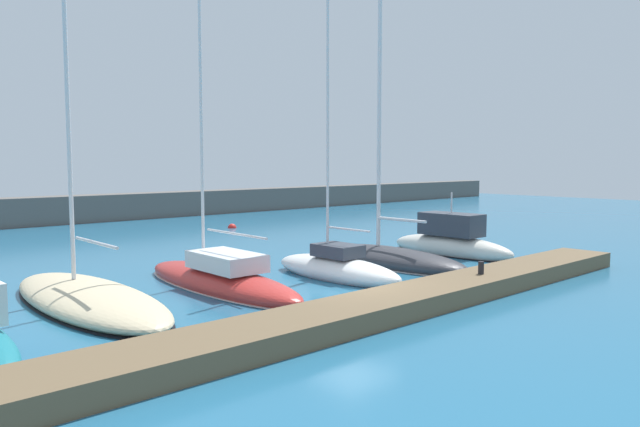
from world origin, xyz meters
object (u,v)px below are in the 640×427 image
sailboat_sand_second (88,297)px  sailboat_red_third (220,278)px  sailboat_charcoal_fifth (389,257)px  motorboat_ivory_sixth (450,243)px  sailboat_white_fourth (337,267)px  mooring_buoy_red (232,228)px  dock_bollard (481,268)px

sailboat_sand_second → sailboat_red_third: size_ratio=0.99×
sailboat_sand_second → sailboat_charcoal_fifth: (12.61, -1.45, 0.07)m
sailboat_charcoal_fifth → motorboat_ivory_sixth: size_ratio=2.14×
sailboat_white_fourth → sailboat_charcoal_fifth: 3.86m
sailboat_charcoal_fifth → mooring_buoy_red: (3.16, 16.68, -0.34)m
sailboat_sand_second → sailboat_white_fourth: (8.80, -2.07, 0.15)m
mooring_buoy_red → dock_bollard: size_ratio=1.32×
sailboat_sand_second → sailboat_white_fourth: 9.04m
sailboat_sand_second → mooring_buoy_red: (15.77, 15.24, -0.27)m
dock_bollard → sailboat_white_fourth: bearing=112.2°
sailboat_red_third → sailboat_sand_second: bearing=83.5°
sailboat_red_third → motorboat_ivory_sixth: (12.42, -1.00, 0.23)m
sailboat_charcoal_fifth → sailboat_white_fourth: bearing=100.1°
sailboat_red_third → sailboat_white_fourth: sailboat_red_third is taller
sailboat_white_fourth → sailboat_charcoal_fifth: sailboat_charcoal_fifth is taller
sailboat_sand_second → motorboat_ivory_sixth: 16.99m
sailboat_red_third → motorboat_ivory_sixth: sailboat_red_third is taller
sailboat_white_fourth → motorboat_ivory_sixth: 8.13m
sailboat_white_fourth → motorboat_ivory_sixth: sailboat_white_fourth is taller
sailboat_red_third → mooring_buoy_red: sailboat_red_third is taller
sailboat_red_third → sailboat_white_fourth: size_ratio=1.37×
dock_bollard → mooring_buoy_red: bearing=77.6°
sailboat_sand_second → sailboat_white_fourth: size_ratio=1.35×
sailboat_sand_second → dock_bollard: (10.86, -7.12, 0.55)m
sailboat_red_third → sailboat_white_fourth: bearing=-108.3°
motorboat_ivory_sixth → sailboat_white_fourth: bearing=93.8°
sailboat_red_third → dock_bollard: size_ratio=38.67×
sailboat_red_third → mooring_buoy_red: bearing=-34.7°
mooring_buoy_red → sailboat_charcoal_fifth: bearing=-100.7°
motorboat_ivory_sixth → mooring_buoy_red: 16.86m
sailboat_sand_second → sailboat_charcoal_fifth: size_ratio=1.16×
sailboat_charcoal_fifth → dock_bollard: size_ratio=32.79×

